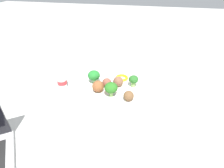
% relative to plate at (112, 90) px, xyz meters
% --- Properties ---
extents(ground_plane, '(4.00, 4.00, 0.00)m').
position_rel_plate_xyz_m(ground_plane, '(0.00, 0.00, -0.01)').
color(ground_plane, '#B2B2AD').
extents(plate, '(0.28, 0.28, 0.02)m').
position_rel_plate_xyz_m(plate, '(0.00, 0.00, 0.00)').
color(plate, white).
rests_on(plate, ground_plane).
extents(broccoli_floret_back_left, '(0.05, 0.05, 0.06)m').
position_rel_plate_xyz_m(broccoli_floret_back_left, '(0.01, -0.05, 0.04)').
color(broccoli_floret_back_left, '#9ACE71').
rests_on(broccoli_floret_back_left, plate).
extents(broccoli_floret_front_left, '(0.04, 0.04, 0.05)m').
position_rel_plate_xyz_m(broccoli_floret_front_left, '(0.08, 0.03, 0.04)').
color(broccoli_floret_front_left, '#90CC69').
rests_on(broccoli_floret_front_left, plate).
extents(broccoli_floret_mid_left, '(0.05, 0.05, 0.06)m').
position_rel_plate_xyz_m(broccoli_floret_mid_left, '(-0.08, 0.03, 0.04)').
color(broccoli_floret_mid_left, '#8CBD7D').
rests_on(broccoli_floret_mid_left, plate).
extents(meatball_back_right, '(0.04, 0.04, 0.04)m').
position_rel_plate_xyz_m(meatball_back_right, '(0.02, 0.02, 0.03)').
color(meatball_back_right, brown).
rests_on(meatball_back_right, plate).
extents(meatball_far_rim, '(0.05, 0.05, 0.05)m').
position_rel_plate_xyz_m(meatball_far_rim, '(-0.05, -0.03, 0.03)').
color(meatball_far_rim, brown).
rests_on(meatball_far_rim, plate).
extents(meatball_mid_left, '(0.04, 0.04, 0.04)m').
position_rel_plate_xyz_m(meatball_mid_left, '(0.08, -0.07, 0.03)').
color(meatball_mid_left, brown).
rests_on(meatball_mid_left, plate).
extents(meatball_front_right, '(0.04, 0.04, 0.04)m').
position_rel_plate_xyz_m(meatball_front_right, '(-0.02, 0.01, 0.03)').
color(meatball_front_right, brown).
rests_on(meatball_front_right, plate).
extents(pepper_ring_center, '(0.06, 0.06, 0.01)m').
position_rel_plate_xyz_m(pepper_ring_center, '(0.03, 0.08, 0.01)').
color(pepper_ring_center, yellow).
rests_on(pepper_ring_center, plate).
extents(napkin, '(0.18, 0.14, 0.01)m').
position_rel_plate_xyz_m(napkin, '(0.25, -0.02, -0.01)').
color(napkin, white).
rests_on(napkin, ground_plane).
extents(fork, '(0.12, 0.02, 0.01)m').
position_rel_plate_xyz_m(fork, '(0.25, -0.01, -0.00)').
color(fork, silver).
rests_on(fork, napkin).
extents(knife, '(0.15, 0.02, 0.01)m').
position_rel_plate_xyz_m(knife, '(0.26, -0.04, -0.00)').
color(knife, silver).
rests_on(knife, napkin).
extents(yogurt_bottle, '(0.04, 0.04, 0.07)m').
position_rel_plate_xyz_m(yogurt_bottle, '(-0.21, -0.01, 0.02)').
color(yogurt_bottle, white).
rests_on(yogurt_bottle, ground_plane).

